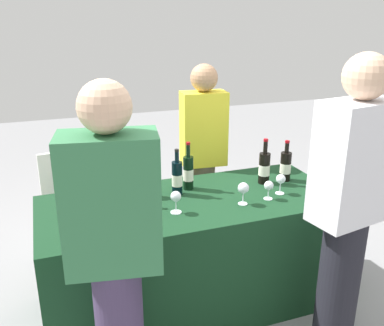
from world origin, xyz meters
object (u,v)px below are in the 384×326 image
server_pouring (203,154)px  menu_board (83,202)px  wine_bottle_0 (82,193)px  wine_bottle_6 (285,166)px  wine_glass_1 (176,198)px  wine_bottle_3 (177,178)px  wine_bottle_5 (264,168)px  wine_glass_4 (281,180)px  wine_glass_3 (269,186)px  guest_1 (349,205)px  wine_bottle_4 (188,172)px  wine_glass_2 (243,189)px  wine_bottle_1 (123,188)px  wine_bottle_2 (134,178)px  guest_0 (115,251)px  wine_glass_0 (100,208)px

server_pouring → menu_board: (-0.93, 0.28, -0.40)m
wine_bottle_0 → server_pouring: (1.00, 0.54, -0.03)m
wine_bottle_6 → wine_glass_1: size_ratio=2.14×
wine_bottle_0 → wine_bottle_3: bearing=1.9°
wine_bottle_5 → wine_glass_1: 0.76m
wine_bottle_6 → wine_glass_4: 0.25m
wine_glass_3 → wine_glass_4: wine_glass_4 is taller
wine_glass_4 → guest_1: (0.06, -0.58, 0.07)m
wine_bottle_4 → wine_glass_3: 0.54m
wine_glass_1 → server_pouring: server_pouring is taller
wine_glass_2 → menu_board: (-0.89, 1.08, -0.43)m
wine_bottle_5 → wine_bottle_6: wine_bottle_5 is taller
wine_bottle_1 → wine_bottle_0: bearing=176.7°
wine_bottle_0 → wine_bottle_4: bearing=6.8°
wine_glass_3 → server_pouring: bearing=100.1°
wine_bottle_6 → wine_glass_3: bearing=-137.7°
wine_bottle_2 → wine_bottle_6: wine_bottle_2 is taller
wine_glass_3 → wine_glass_1: bearing=178.9°
wine_bottle_3 → guest_0: size_ratio=0.19×
wine_bottle_3 → server_pouring: bearing=53.4°
wine_glass_0 → wine_glass_1: size_ratio=0.94×
wine_glass_0 → wine_glass_1: (0.44, -0.02, 0.01)m
wine_bottle_3 → guest_0: (-0.54, -0.77, 0.01)m
wine_bottle_6 → menu_board: wine_bottle_6 is taller
wine_bottle_6 → menu_board: size_ratio=0.32×
guest_1 → wine_bottle_2: bearing=128.0°
wine_glass_2 → wine_bottle_6: bearing=29.7°
wine_bottle_0 → wine_bottle_6: (1.41, -0.00, 0.00)m
wine_bottle_6 → wine_glass_3: wine_bottle_6 is taller
wine_glass_1 → wine_bottle_3: bearing=70.6°
wine_bottle_5 → wine_glass_2: wine_bottle_5 is taller
wine_bottle_3 → wine_bottle_5: 0.63m
guest_1 → wine_glass_1: bearing=135.8°
wine_bottle_3 → wine_glass_2: size_ratio=2.17×
wine_bottle_2 → server_pouring: size_ratio=0.21×
wine_bottle_3 → server_pouring: (0.39, 0.52, -0.04)m
wine_bottle_3 → wine_glass_0: bearing=-156.2°
guest_0 → wine_bottle_3: bearing=65.2°
wine_glass_4 → guest_0: bearing=-155.0°
wine_bottle_6 → wine_bottle_3: bearing=178.5°
wine_bottle_2 → wine_bottle_0: bearing=-163.6°
wine_bottle_1 → guest_0: size_ratio=0.18×
guest_1 → server_pouring: bearing=93.7°
wine_bottle_0 → wine_glass_3: wine_bottle_0 is taller
wine_glass_4 → menu_board: size_ratio=0.15×
wine_glass_2 → wine_glass_4: 0.31m
server_pouring → wine_bottle_2: bearing=38.8°
wine_bottle_5 → wine_glass_1: size_ratio=2.33×
wine_bottle_2 → server_pouring: server_pouring is taller
guest_0 → guest_1: size_ratio=0.96×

